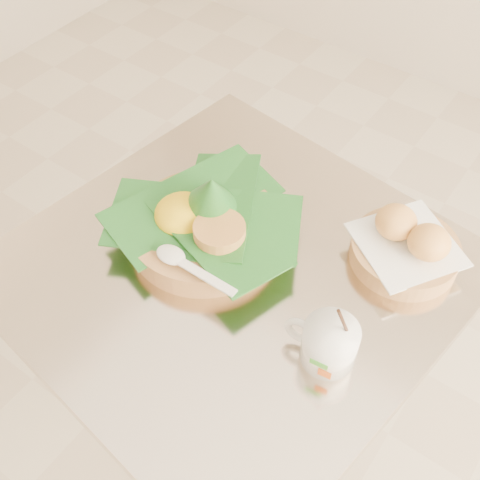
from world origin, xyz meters
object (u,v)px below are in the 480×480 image
Objects in this scene: bread_basket at (407,246)px; coffee_mug at (328,343)px; cafe_table at (235,334)px; rice_basket at (204,221)px.

coffee_mug reaches higher than bread_basket.
coffee_mug is at bearing -15.39° from cafe_table.
rice_basket is at bearing 165.39° from cafe_table.
bread_basket is at bearing 38.92° from cafe_table.
bread_basket is at bearing 27.95° from rice_basket.
rice_basket is 2.29× the size of coffee_mug.
cafe_table is 3.62× the size of bread_basket.
cafe_table is 5.42× the size of coffee_mug.
rice_basket reaches higher than cafe_table.
cafe_table is 0.39m from bread_basket.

